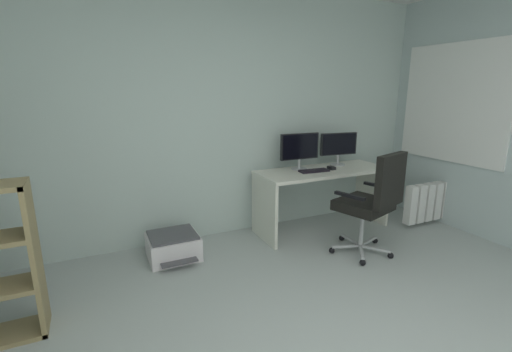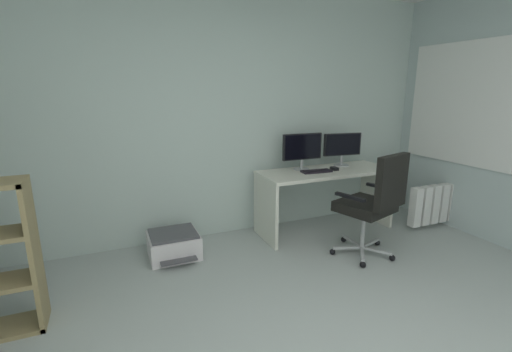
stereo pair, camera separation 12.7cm
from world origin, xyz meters
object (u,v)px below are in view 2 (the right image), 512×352
(office_chair, at_px, (374,200))
(radiator, at_px, (442,203))
(keyboard, at_px, (316,171))
(monitor_main, at_px, (302,148))
(monitor_secondary, at_px, (342,146))
(desk, at_px, (326,186))
(computer_mouse, at_px, (334,169))
(printer, at_px, (174,245))

(office_chair, height_order, radiator, office_chair)
(keyboard, bearing_deg, monitor_main, 120.31)
(monitor_secondary, xyz_separation_m, radiator, (1.08, -0.58, -0.67))
(desk, distance_m, keyboard, 0.26)
(monitor_secondary, distance_m, radiator, 1.40)
(desk, height_order, keyboard, keyboard)
(keyboard, relative_size, computer_mouse, 3.40)
(printer, distance_m, radiator, 3.19)
(monitor_main, distance_m, radiator, 1.86)
(desk, xyz_separation_m, printer, (-1.77, 0.00, -0.42))
(desk, height_order, printer, desk)
(keyboard, bearing_deg, radiator, -10.90)
(monitor_main, height_order, printer, monitor_main)
(monitor_secondary, bearing_deg, computer_mouse, -142.72)
(office_chair, bearing_deg, keyboard, 104.36)
(monitor_secondary, height_order, printer, monitor_secondary)
(desk, height_order, monitor_main, monitor_main)
(monitor_main, xyz_separation_m, computer_mouse, (0.34, -0.17, -0.23))
(monitor_secondary, xyz_separation_m, printer, (-2.07, -0.13, -0.84))
(computer_mouse, height_order, office_chair, office_chair)
(desk, xyz_separation_m, monitor_main, (-0.25, 0.13, 0.43))
(monitor_main, xyz_separation_m, office_chair, (0.28, -0.91, -0.38))
(monitor_secondary, bearing_deg, monitor_main, -180.00)
(keyboard, bearing_deg, office_chair, -71.72)
(monitor_main, height_order, keyboard, monitor_main)
(desk, bearing_deg, printer, 179.95)
(monitor_secondary, relative_size, computer_mouse, 4.79)
(monitor_secondary, distance_m, computer_mouse, 0.35)
(desk, relative_size, monitor_secondary, 3.28)
(monitor_main, relative_size, printer, 0.93)
(desk, height_order, monitor_secondary, monitor_secondary)
(monitor_secondary, distance_m, keyboard, 0.55)
(computer_mouse, distance_m, office_chair, 0.77)
(desk, relative_size, radiator, 1.63)
(monitor_secondary, height_order, computer_mouse, monitor_secondary)
(monitor_secondary, relative_size, radiator, 0.50)
(monitor_secondary, relative_size, keyboard, 1.41)
(desk, relative_size, monitor_main, 3.26)
(radiator, bearing_deg, printer, 171.77)
(desk, distance_m, printer, 1.82)
(computer_mouse, bearing_deg, radiator, -15.89)
(keyboard, xyz_separation_m, computer_mouse, (0.25, 0.01, 0.01))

